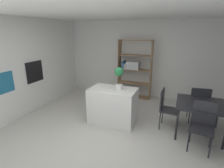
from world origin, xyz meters
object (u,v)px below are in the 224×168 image
(built_in_oven, at_px, (35,72))
(dining_chair_island_side, at_px, (166,106))
(dining_table, at_px, (201,107))
(kitchen_island, at_px, (113,106))
(dining_chair_near, at_px, (203,122))
(open_bookshelf, at_px, (133,69))
(dining_chair_far, at_px, (199,102))
(potted_plant_on_island, at_px, (119,76))

(built_in_oven, relative_size, dining_chair_island_side, 0.61)
(dining_table, bearing_deg, kitchen_island, -174.19)
(built_in_oven, xyz_separation_m, dining_chair_near, (4.36, -0.23, -0.58))
(built_in_oven, bearing_deg, dining_chair_near, -3.02)
(open_bookshelf, bearing_deg, built_in_oven, -138.64)
(dining_chair_island_side, bearing_deg, dining_chair_far, -51.19)
(open_bookshelf, bearing_deg, dining_chair_island_side, -53.65)
(open_bookshelf, distance_m, dining_chair_far, 2.42)
(built_in_oven, relative_size, dining_table, 0.58)
(dining_table, relative_size, dining_chair_far, 1.05)
(dining_chair_near, bearing_deg, dining_chair_island_side, 152.15)
(built_in_oven, bearing_deg, dining_table, 3.83)
(built_in_oven, height_order, kitchen_island, built_in_oven)
(built_in_oven, height_order, dining_chair_near, built_in_oven)
(built_in_oven, xyz_separation_m, dining_chair_far, (4.36, 0.81, -0.57))
(kitchen_island, bearing_deg, dining_chair_island_side, 9.39)
(built_in_oven, relative_size, potted_plant_on_island, 1.09)
(dining_chair_island_side, xyz_separation_m, dining_chair_far, (0.73, 0.51, 0.01))
(built_in_oven, distance_m, dining_chair_island_side, 3.69)
(built_in_oven, xyz_separation_m, dining_chair_island_side, (3.63, 0.30, -0.58))
(kitchen_island, relative_size, dining_chair_island_side, 1.20)
(dining_table, xyz_separation_m, dining_chair_island_side, (-0.72, 0.01, -0.11))
(potted_plant_on_island, relative_size, dining_chair_far, 0.56)
(kitchen_island, xyz_separation_m, open_bookshelf, (-0.03, 1.97, 0.57))
(potted_plant_on_island, height_order, dining_chair_far, potted_plant_on_island)
(potted_plant_on_island, bearing_deg, dining_chair_near, -10.97)
(open_bookshelf, xyz_separation_m, dining_chair_near, (2.03, -2.28, -0.45))
(built_in_oven, distance_m, potted_plant_on_island, 2.51)
(dining_chair_island_side, relative_size, dining_chair_far, 1.00)
(open_bookshelf, distance_m, dining_chair_near, 3.09)
(kitchen_island, relative_size, dining_chair_near, 1.20)
(dining_chair_near, xyz_separation_m, dining_chair_island_side, (-0.74, 0.53, 0.00))
(potted_plant_on_island, bearing_deg, dining_table, 5.02)
(dining_chair_far, bearing_deg, dining_chair_island_side, 29.12)
(dining_chair_near, bearing_deg, open_bookshelf, 139.40)
(open_bookshelf, bearing_deg, dining_table, -41.20)
(dining_table, height_order, dining_chair_far, dining_chair_far)
(dining_chair_near, relative_size, dining_chair_island_side, 1.00)
(potted_plant_on_island, distance_m, dining_table, 1.93)
(kitchen_island, bearing_deg, dining_table, 5.81)
(dining_table, distance_m, dining_chair_island_side, 0.73)
(potted_plant_on_island, height_order, dining_chair_island_side, potted_plant_on_island)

